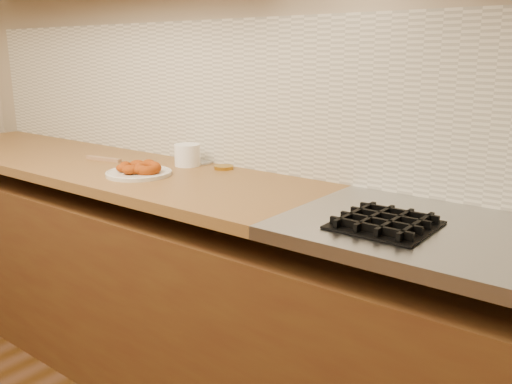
% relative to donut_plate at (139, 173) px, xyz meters
% --- Properties ---
extents(wall_back, '(4.00, 0.02, 2.70)m').
position_rel_donut_plate_xyz_m(wall_back, '(0.25, 0.38, 0.44)').
color(wall_back, tan).
rests_on(wall_back, ground).
extents(base_cabinet, '(3.60, 0.60, 0.77)m').
position_rel_donut_plate_xyz_m(base_cabinet, '(0.25, 0.07, -0.52)').
color(base_cabinet, '#4D3114').
rests_on(base_cabinet, floor).
extents(butcher_block, '(2.30, 0.62, 0.04)m').
position_rel_donut_plate_xyz_m(butcher_block, '(-0.40, 0.07, -0.03)').
color(butcher_block, brown).
rests_on(butcher_block, base_cabinet).
extents(backsplash, '(3.60, 0.02, 0.60)m').
position_rel_donut_plate_xyz_m(backsplash, '(0.25, 0.37, 0.29)').
color(backsplash, beige).
rests_on(backsplash, wall_back).
extents(burner_grates, '(0.91, 0.26, 0.03)m').
position_rel_donut_plate_xyz_m(burner_grates, '(1.37, -0.01, 0.00)').
color(burner_grates, black).
rests_on(burner_grates, stovetop).
extents(donut_plate, '(0.26, 0.26, 0.01)m').
position_rel_donut_plate_xyz_m(donut_plate, '(0.00, 0.00, 0.00)').
color(donut_plate, beige).
rests_on(donut_plate, butcher_block).
extents(ring_donut, '(0.15, 0.15, 0.05)m').
position_rel_donut_plate_xyz_m(ring_donut, '(0.05, 0.01, 0.03)').
color(ring_donut, '#A03705').
rests_on(ring_donut, donut_plate).
extents(fried_dough_chunks, '(0.17, 0.19, 0.04)m').
position_rel_donut_plate_xyz_m(fried_dough_chunks, '(-0.01, -0.00, 0.02)').
color(fried_dough_chunks, '#A03705').
rests_on(fried_dough_chunks, donut_plate).
extents(plastic_tub, '(0.12, 0.12, 0.09)m').
position_rel_donut_plate_xyz_m(plastic_tub, '(0.02, 0.25, 0.04)').
color(plastic_tub, white).
rests_on(plastic_tub, butcher_block).
extents(tub_lid, '(0.14, 0.14, 0.01)m').
position_rel_donut_plate_xyz_m(tub_lid, '(0.01, 0.32, -0.00)').
color(tub_lid, silver).
rests_on(tub_lid, butcher_block).
extents(brass_jar_lid, '(0.10, 0.10, 0.01)m').
position_rel_donut_plate_xyz_m(brass_jar_lid, '(0.19, 0.29, -0.00)').
color(brass_jar_lid, '#B48927').
rests_on(brass_jar_lid, butcher_block).
extents(wooden_utensil, '(0.19, 0.06, 0.01)m').
position_rel_donut_plate_xyz_m(wooden_utensil, '(-0.36, 0.10, 0.00)').
color(wooden_utensil, '#9B7350').
rests_on(wooden_utensil, butcher_block).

